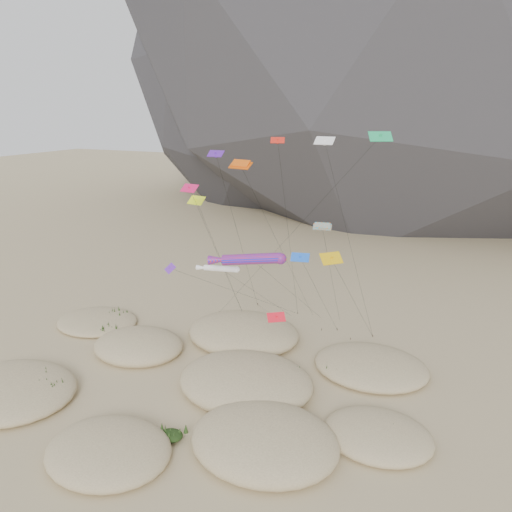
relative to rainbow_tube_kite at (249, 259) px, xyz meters
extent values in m
plane|color=#CCB789|center=(-0.98, -9.12, -13.20)|extent=(500.00, 500.00, 0.00)
ellipsoid|color=#2B2B30|center=(-37.98, 113.88, 30.80)|extent=(136.20, 127.83, 116.00)
ellipsoid|color=#CCB789|center=(-20.55, -16.71, -12.58)|extent=(14.91, 12.67, 2.75)
ellipsoid|color=#CCB789|center=(-4.37, -20.11, -12.59)|extent=(11.57, 9.83, 2.72)
ellipsoid|color=#CCB789|center=(7.73, -13.42, -12.41)|extent=(13.78, 11.71, 3.52)
ellipsoid|color=#CCB789|center=(-14.22, -2.58, -12.51)|extent=(11.67, 9.92, 3.09)
ellipsoid|color=#CCB789|center=(1.87, -4.91, -12.40)|extent=(15.11, 12.84, 3.57)
ellipsoid|color=#CCB789|center=(16.86, -8.07, -12.69)|extent=(10.19, 8.66, 2.29)
ellipsoid|color=#CCB789|center=(-3.61, 6.02, -12.42)|extent=(15.11, 12.84, 3.50)
ellipsoid|color=#CCB789|center=(13.65, 4.44, -12.64)|extent=(13.29, 11.30, 2.49)
ellipsoid|color=#CCB789|center=(-24.65, 1.71, -12.82)|extent=(11.75, 9.99, 1.71)
ellipsoid|color=black|center=(-19.68, -14.04, -12.30)|extent=(2.58, 2.21, 0.77)
ellipsoid|color=black|center=(-16.49, -14.55, -12.40)|extent=(2.31, 1.98, 0.69)
ellipsoid|color=black|center=(-4.97, -20.20, -12.60)|extent=(2.57, 2.20, 0.77)
ellipsoid|color=black|center=(-0.64, -15.91, -12.70)|extent=(2.31, 1.98, 0.69)
ellipsoid|color=black|center=(7.93, -13.79, -12.20)|extent=(3.08, 2.64, 0.93)
ellipsoid|color=black|center=(6.89, -14.83, -12.40)|extent=(2.68, 2.30, 0.81)
ellipsoid|color=black|center=(-13.37, -3.55, -12.40)|extent=(2.77, 2.37, 0.83)
ellipsoid|color=black|center=(-10.49, -1.38, -12.50)|extent=(1.97, 1.68, 0.59)
ellipsoid|color=black|center=(2.00, -5.12, -12.10)|extent=(3.30, 2.83, 0.99)
ellipsoid|color=black|center=(6.21, -1.65, -12.20)|extent=(2.35, 2.01, 0.70)
ellipsoid|color=black|center=(-0.52, -7.58, -12.30)|extent=(2.26, 1.94, 0.68)
ellipsoid|color=black|center=(17.03, -8.16, -12.60)|extent=(2.00, 1.71, 0.60)
ellipsoid|color=black|center=(-1.83, 6.57, -12.20)|extent=(3.45, 2.95, 1.03)
ellipsoid|color=black|center=(-1.39, 5.49, -12.30)|extent=(2.60, 2.22, 0.78)
ellipsoid|color=black|center=(12.27, 4.45, -12.50)|extent=(1.99, 1.71, 0.60)
ellipsoid|color=black|center=(10.23, 1.48, -12.60)|extent=(2.11, 1.80, 0.63)
ellipsoid|color=black|center=(-22.95, 4.26, -12.70)|extent=(2.13, 1.82, 0.64)
ellipsoid|color=black|center=(-20.55, -0.40, -12.80)|extent=(1.84, 1.57, 0.55)
cylinder|color=#3F2D1E|center=(-5.37, 10.78, -13.05)|extent=(0.08, 0.08, 0.30)
cylinder|color=#3F2D1E|center=(0.30, 16.69, -13.05)|extent=(0.08, 0.08, 0.30)
cylinder|color=#3F2D1E|center=(5.24, 12.60, -13.05)|extent=(0.08, 0.08, 0.30)
cylinder|color=#3F2D1E|center=(7.20, 13.53, -13.05)|extent=(0.08, 0.08, 0.30)
cylinder|color=#3F2D1E|center=(9.57, 11.38, -13.05)|extent=(0.08, 0.08, 0.30)
cylinder|color=#3F2D1E|center=(-6.62, 17.47, -13.05)|extent=(0.08, 0.08, 0.30)
cylinder|color=#3F2D1E|center=(12.09, 13.49, -13.05)|extent=(0.08, 0.08, 0.30)
cylinder|color=#3F2D1E|center=(-10.62, 12.23, -13.05)|extent=(0.08, 0.08, 0.30)
cylinder|color=red|center=(0.31, 0.06, 0.04)|extent=(6.90, 2.56, 1.92)
sphere|color=red|center=(3.59, 0.72, 0.31)|extent=(1.29, 1.29, 1.29)
cone|color=red|center=(-3.31, -0.68, -0.30)|extent=(2.95, 1.64, 1.38)
cylinder|color=black|center=(2.13, 8.39, -6.58)|extent=(3.67, 16.69, 13.26)
cylinder|color=white|center=(-4.68, 1.97, -2.32)|extent=(4.45, 0.72, 1.01)
sphere|color=white|center=(-2.48, 1.98, -2.15)|extent=(0.74, 0.74, 0.74)
cone|color=white|center=(-7.11, 1.96, -2.54)|extent=(1.80, 0.64, 0.76)
cylinder|color=black|center=(-2.51, 8.80, -7.76)|extent=(4.38, 13.68, 10.90)
cube|color=#DC520B|center=(-3.59, 5.51, 9.78)|extent=(3.06, 1.71, 0.84)
cube|color=#DC520B|center=(-3.59, 5.51, 10.00)|extent=(2.58, 1.37, 0.82)
cylinder|color=black|center=(-0.52, 11.30, -1.71)|extent=(6.17, 11.61, 23.00)
cube|color=orange|center=(7.17, 4.31, 3.48)|extent=(2.21, 1.28, 0.59)
cube|color=orange|center=(7.17, 4.31, 3.67)|extent=(1.87, 1.04, 0.58)
cylinder|color=black|center=(6.84, 10.81, -4.86)|extent=(0.68, 13.01, 16.70)
cube|color=blue|center=(6.10, -0.02, 0.98)|extent=(2.14, 1.41, 0.73)
cube|color=blue|center=(6.10, -0.02, 0.83)|extent=(0.27, 0.25, 0.68)
cylinder|color=black|center=(6.65, 6.76, -6.09)|extent=(1.13, 13.57, 14.15)
cube|color=purple|center=(-11.59, 1.42, -3.04)|extent=(2.22, 2.13, 0.85)
cube|color=purple|center=(-11.59, 1.42, -3.19)|extent=(0.37, 0.37, 0.69)
cylinder|color=black|center=(-5.65, 9.06, -8.10)|extent=(11.92, 15.29, 10.13)
cube|color=#DCF619|center=(-7.92, 2.28, 5.75)|extent=(2.30, 1.39, 0.92)
cube|color=#DCF619|center=(-7.92, 2.28, 5.60)|extent=(0.31, 0.35, 0.72)
cylinder|color=black|center=(-6.64, 6.53, -3.70)|extent=(2.59, 8.53, 18.91)
cube|color=red|center=(5.34, -4.86, -4.19)|extent=(2.07, 1.83, 0.70)
cube|color=red|center=(5.34, -4.86, -4.34)|extent=(0.30, 0.30, 0.63)
cylinder|color=black|center=(-0.64, 6.30, -8.67)|extent=(11.99, 22.35, 8.98)
cube|color=#19A863|center=(12.57, 6.35, 13.45)|extent=(2.76, 2.21, 1.01)
cube|color=#19A863|center=(12.57, 6.35, 13.30)|extent=(0.41, 0.42, 0.83)
cylinder|color=black|center=(0.98, 9.29, 0.15)|extent=(23.21, 5.90, 26.62)
cube|color=#521B9F|center=(-4.57, 1.20, 11.45)|extent=(1.84, 1.02, 0.67)
cube|color=#521B9F|center=(-4.57, 1.20, 11.30)|extent=(0.22, 0.20, 0.62)
cylinder|color=black|center=(-5.60, 9.33, -0.85)|extent=(2.08, 16.29, 24.62)
cube|color=#DD1456|center=(-5.67, -2.84, 8.08)|extent=(2.05, 1.23, 0.77)
cube|color=#DD1456|center=(-5.67, -2.84, 7.93)|extent=(0.26, 0.27, 0.66)
cylinder|color=black|center=(-5.52, 3.97, -2.54)|extent=(0.33, 13.64, 21.25)
cube|color=white|center=(6.77, 5.22, 12.93)|extent=(2.18, 1.16, 0.82)
cube|color=white|center=(6.77, 5.22, 12.78)|extent=(0.26, 0.25, 0.74)
cylinder|color=black|center=(9.43, 9.36, -0.11)|extent=(5.35, 8.31, 26.09)
cube|color=#E2AD0B|center=(9.69, -0.62, 1.48)|extent=(2.43, 2.44, 1.03)
cube|color=#E2AD0B|center=(9.69, -0.62, 1.33)|extent=(0.45, 0.45, 0.77)
cylinder|color=black|center=(10.89, 6.44, -5.84)|extent=(2.42, 14.13, 14.65)
cube|color=red|center=(1.22, 5.33, 12.83)|extent=(1.77, 1.26, 0.65)
cube|color=red|center=(1.22, 5.33, 12.68)|extent=(0.25, 0.26, 0.54)
cylinder|color=black|center=(0.76, 11.01, -0.16)|extent=(0.95, 11.38, 25.99)
camera|label=1|loc=(22.60, -48.71, 16.47)|focal=35.00mm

